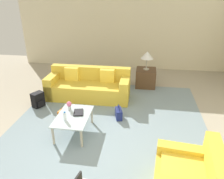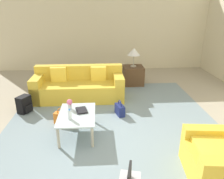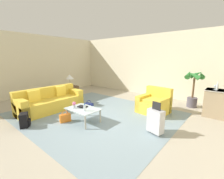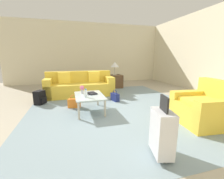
% 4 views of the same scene
% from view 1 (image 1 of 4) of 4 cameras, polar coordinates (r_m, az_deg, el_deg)
% --- Properties ---
extents(ground_plane, '(12.00, 12.00, 0.00)m').
position_cam_1_polar(ground_plane, '(4.50, -5.04, -14.56)').
color(ground_plane, '#A89E89').
extents(wall_left, '(0.12, 8.00, 3.10)m').
position_cam_1_polar(wall_left, '(8.59, 2.49, 15.89)').
color(wall_left, beige).
rests_on(wall_left, ground).
extents(area_rug, '(5.20, 4.40, 0.01)m').
position_cam_1_polar(area_rug, '(4.93, -1.14, -10.44)').
color(area_rug, gray).
rests_on(area_rug, ground).
extents(couch, '(0.88, 2.31, 0.84)m').
position_cam_1_polar(couch, '(6.30, -5.97, 0.69)').
color(couch, gold).
rests_on(couch, ground).
extents(coffee_table, '(0.98, 0.68, 0.42)m').
position_cam_1_polar(coffee_table, '(4.72, -10.06, -7.30)').
color(coffee_table, silver).
rests_on(coffee_table, ground).
extents(water_bottle, '(0.06, 0.06, 0.20)m').
position_cam_1_polar(water_bottle, '(4.52, -12.19, -6.88)').
color(water_bottle, silver).
rests_on(water_bottle, coffee_table).
extents(coffee_table_book, '(0.32, 0.26, 0.03)m').
position_cam_1_polar(coffee_table_book, '(4.76, -8.77, -5.94)').
color(coffee_table_book, black).
rests_on(coffee_table_book, coffee_table).
extents(flower_vase, '(0.11, 0.11, 0.21)m').
position_cam_1_polar(flower_vase, '(4.86, -11.12, -4.01)').
color(flower_vase, '#B2B7BC').
rests_on(flower_vase, coffee_table).
extents(side_table, '(0.61, 0.61, 0.57)m').
position_cam_1_polar(side_table, '(7.06, 8.78, 3.05)').
color(side_table, '#513823').
rests_on(side_table, ground).
extents(table_lamp, '(0.39, 0.39, 0.57)m').
position_cam_1_polar(table_lamp, '(6.83, 9.17, 8.76)').
color(table_lamp, '#ADA899').
rests_on(table_lamp, side_table).
extents(handbag_navy, '(0.35, 0.22, 0.36)m').
position_cam_1_polar(handbag_navy, '(5.28, 1.75, -6.25)').
color(handbag_navy, navy).
rests_on(handbag_navy, ground).
extents(handbag_orange, '(0.23, 0.35, 0.36)m').
position_cam_1_polar(handbag_orange, '(5.29, -12.22, -6.78)').
color(handbag_orange, orange).
rests_on(handbag_orange, ground).
extents(backpack_black, '(0.36, 0.34, 0.40)m').
position_cam_1_polar(backpack_black, '(6.08, -18.72, -2.60)').
color(backpack_black, black).
rests_on(backpack_black, ground).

